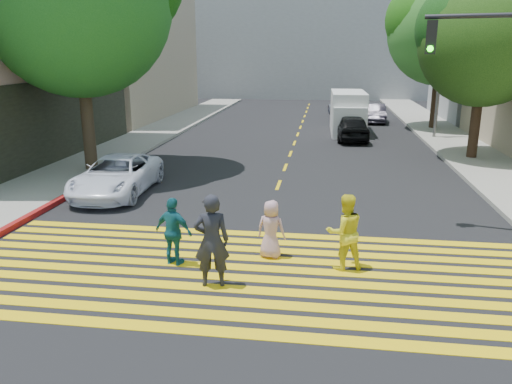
% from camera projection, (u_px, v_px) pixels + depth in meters
% --- Properties ---
extents(ground, '(120.00, 120.00, 0.00)m').
position_uv_depth(ground, '(235.00, 300.00, 9.92)').
color(ground, black).
extents(sidewalk_left, '(3.00, 40.00, 0.15)m').
position_uv_depth(sidewalk_left, '(166.00, 128.00, 32.02)').
color(sidewalk_left, gray).
rests_on(sidewalk_left, ground).
extents(sidewalk_right, '(3.00, 60.00, 0.15)m').
position_uv_depth(sidewalk_right, '(474.00, 157.00, 23.06)').
color(sidewalk_right, gray).
rests_on(sidewalk_right, ground).
extents(curb_red, '(0.20, 8.00, 0.16)m').
position_uv_depth(curb_red, '(63.00, 198.00, 16.54)').
color(curb_red, maroon).
rests_on(curb_red, ground).
extents(crosswalk, '(13.40, 5.30, 0.01)m').
position_uv_depth(crosswalk, '(245.00, 273.00, 11.13)').
color(crosswalk, yellow).
rests_on(crosswalk, ground).
extents(lane_line, '(0.12, 34.40, 0.01)m').
position_uv_depth(lane_line, '(299.00, 131.00, 31.37)').
color(lane_line, yellow).
rests_on(lane_line, ground).
extents(building_left_tan, '(12.00, 16.00, 10.00)m').
position_uv_depth(building_left_tan, '(92.00, 49.00, 37.42)').
color(building_left_tan, tan).
rests_on(building_left_tan, ground).
extents(backdrop_block, '(30.00, 8.00, 12.00)m').
position_uv_depth(backdrop_block, '(314.00, 41.00, 54.07)').
color(backdrop_block, gray).
rests_on(backdrop_block, ground).
extents(tree_right_near, '(7.30, 7.02, 8.15)m').
position_uv_depth(tree_right_near, '(488.00, 34.00, 21.32)').
color(tree_right_near, black).
rests_on(tree_right_near, ground).
extents(tree_right_far, '(7.63, 7.11, 9.41)m').
position_uv_depth(tree_right_far, '(444.00, 25.00, 30.06)').
color(tree_right_far, '#3A251A').
rests_on(tree_right_far, ground).
extents(pedestrian_man, '(0.82, 0.63, 2.01)m').
position_uv_depth(pedestrian_man, '(212.00, 241.00, 10.28)').
color(pedestrian_man, '#21222B').
rests_on(pedestrian_man, ground).
extents(pedestrian_woman, '(1.02, 0.90, 1.76)m').
position_uv_depth(pedestrian_woman, '(345.00, 232.00, 11.14)').
color(pedestrian_woman, yellow).
rests_on(pedestrian_woman, ground).
extents(pedestrian_child, '(0.78, 0.59, 1.41)m').
position_uv_depth(pedestrian_child, '(271.00, 229.00, 11.82)').
color(pedestrian_child, '#BB8E9D').
rests_on(pedestrian_child, ground).
extents(pedestrian_extra, '(1.01, 0.65, 1.60)m').
position_uv_depth(pedestrian_extra, '(174.00, 232.00, 11.38)').
color(pedestrian_extra, '#175E6E').
rests_on(pedestrian_extra, ground).
extents(white_sedan, '(2.33, 4.76, 1.30)m').
position_uv_depth(white_sedan, '(117.00, 175.00, 17.22)').
color(white_sedan, white).
rests_on(white_sedan, ground).
extents(dark_car_near, '(1.94, 4.33, 1.44)m').
position_uv_depth(dark_car_near, '(352.00, 127.00, 27.78)').
color(dark_car_near, black).
rests_on(dark_car_near, ground).
extents(silver_car, '(2.70, 5.08, 1.40)m').
position_uv_depth(silver_car, '(344.00, 107.00, 38.25)').
color(silver_car, '#9296A9').
rests_on(silver_car, ground).
extents(dark_car_parked, '(1.50, 3.90, 1.27)m').
position_uv_depth(dark_car_parked, '(375.00, 113.00, 35.03)').
color(dark_car_parked, '#211F2A').
rests_on(dark_car_parked, ground).
extents(white_van, '(2.07, 5.27, 2.47)m').
position_uv_depth(white_van, '(348.00, 114.00, 30.17)').
color(white_van, white).
rests_on(white_van, ground).
extents(street_lamp, '(2.00, 0.65, 8.91)m').
position_uv_depth(street_lamp, '(439.00, 45.00, 26.85)').
color(street_lamp, slate).
rests_on(street_lamp, ground).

